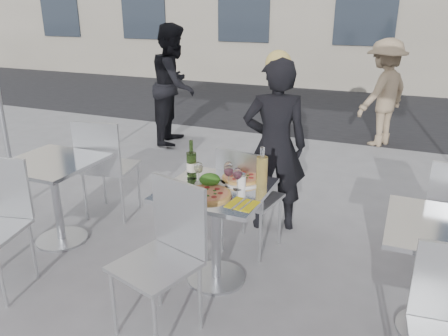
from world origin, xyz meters
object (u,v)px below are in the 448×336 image
at_px(pedestrian_b, 383,93).
at_px(wineglass_red_a, 229,172).
at_px(main_table, 216,215).
at_px(salad_plate, 210,181).
at_px(sugar_shaker, 241,181).
at_px(side_table_left, 54,184).
at_px(pedestrian_a, 174,85).
at_px(chair_far, 246,192).
at_px(wineglass_white_b, 228,168).
at_px(pizza_near, 208,194).
at_px(side_chair_lfar, 105,161).
at_px(wineglass_white_a, 199,168).
at_px(wine_bottle, 192,164).
at_px(woman_diner, 275,147).
at_px(wineglass_red_b, 237,174).
at_px(pizza_far, 241,178).
at_px(napkin_right, 242,204).
at_px(napkin_left, 173,194).
at_px(chair_near, 167,246).
at_px(side_table_right, 446,259).
at_px(carafe, 262,171).

height_order(pedestrian_b, wineglass_red_a, pedestrian_b).
height_order(main_table, salad_plate, salad_plate).
relative_size(main_table, sugar_shaker, 7.01).
distance_m(side_table_left, pedestrian_a, 3.15).
relative_size(main_table, chair_far, 0.81).
distance_m(chair_far, wineglass_white_b, 0.44).
relative_size(pedestrian_b, pizza_near, 4.89).
xyz_separation_m(side_chair_lfar, wineglass_white_a, (1.23, -0.49, 0.27)).
distance_m(main_table, wine_bottle, 0.42).
distance_m(pedestrian_a, wineglass_white_a, 3.57).
xyz_separation_m(woman_diner, wineglass_red_b, (0.02, -0.95, 0.07)).
bearing_deg(pedestrian_a, pizza_far, -156.77).
distance_m(wineglass_red_b, napkin_right, 0.28).
bearing_deg(wineglass_red_b, napkin_left, -145.11).
bearing_deg(wineglass_white_b, sugar_shaker, -27.93).
xyz_separation_m(chair_near, salad_plate, (0.02, 0.60, 0.21)).
bearing_deg(wineglass_red_b, chair_far, 101.21).
relative_size(side_table_left, napkin_right, 3.74).
xyz_separation_m(main_table, chair_near, (-0.08, -0.57, 0.03)).
distance_m(wine_bottle, wineglass_white_a, 0.10).
distance_m(pizza_far, napkin_left, 0.54).
distance_m(woman_diner, pedestrian_b, 3.22).
relative_size(side_table_left, pizza_far, 2.31).
bearing_deg(side_table_right, wineglass_red_a, 177.08).
distance_m(main_table, wineglass_red_b, 0.35).
bearing_deg(chair_far, wineglass_red_b, 110.49).
bearing_deg(wineglass_red_a, napkin_left, -135.55).
distance_m(side_table_right, carafe, 1.27).
distance_m(side_table_right, wineglass_white_b, 1.50).
distance_m(chair_far, sugar_shaker, 0.47).
relative_size(pedestrian_a, napkin_right, 8.71).
height_order(side_table_left, pizza_near, pizza_near).
distance_m(pedestrian_b, wine_bottle, 4.18).
relative_size(pizza_far, wine_bottle, 1.10).
xyz_separation_m(pizza_far, napkin_right, (0.16, -0.39, -0.01)).
height_order(side_chair_lfar, sugar_shaker, side_chair_lfar).
xyz_separation_m(pedestrian_a, salad_plate, (1.99, -3.05, -0.09)).
xyz_separation_m(side_table_right, napkin_left, (-1.72, -0.21, 0.21)).
bearing_deg(pedestrian_b, wine_bottle, 13.59).
relative_size(chair_far, pizza_far, 2.85).
relative_size(side_chair_lfar, wineglass_white_a, 6.29).
bearing_deg(chair_far, side_chair_lfar, 6.09).
bearing_deg(salad_plate, wineglass_red_a, 18.37).
relative_size(wine_bottle, carafe, 1.02).
bearing_deg(napkin_right, pizza_far, 117.97).
bearing_deg(woman_diner, salad_plate, 57.63).
bearing_deg(wineglass_red_b, salad_plate, -176.11).
relative_size(pedestrian_a, carafe, 6.02).
relative_size(pizza_near, sugar_shaker, 2.96).
bearing_deg(wine_bottle, napkin_left, -87.01).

